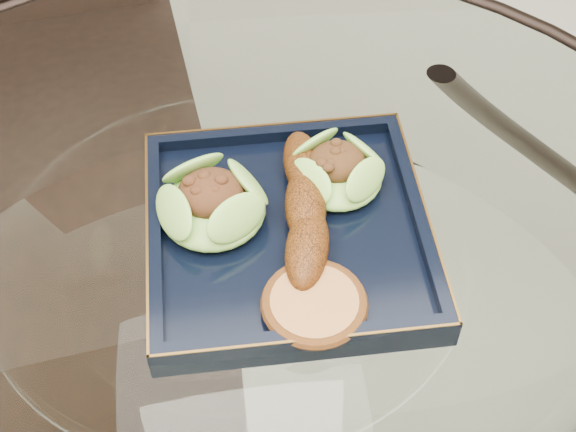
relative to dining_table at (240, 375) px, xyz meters
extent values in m
cylinder|color=white|center=(0.00, 0.00, 0.16)|extent=(1.10, 1.10, 0.01)
torus|color=black|center=(0.00, 0.00, 0.16)|extent=(1.13, 1.13, 0.02)
cylinder|color=black|center=(0.28, 0.28, -0.22)|extent=(0.04, 0.04, 0.75)
cylinder|color=black|center=(-0.28, 0.28, -0.22)|extent=(0.04, 0.04, 0.75)
cube|color=black|center=(-0.21, 0.37, -0.15)|extent=(0.43, 0.43, 0.04)
cube|color=black|center=(-0.23, 0.55, 0.10)|extent=(0.38, 0.06, 0.44)
cylinder|color=black|center=(-0.36, 0.19, -0.38)|extent=(0.03, 0.03, 0.43)
cylinder|color=black|center=(-0.02, 0.22, -0.38)|extent=(0.03, 0.03, 0.43)
cylinder|color=black|center=(-0.40, 0.53, -0.38)|extent=(0.03, 0.03, 0.43)
cylinder|color=black|center=(-0.06, 0.56, -0.38)|extent=(0.03, 0.03, 0.43)
cube|color=black|center=(0.06, 0.05, 0.17)|extent=(0.28, 0.28, 0.02)
ellipsoid|color=#57942B|center=(-0.01, 0.07, 0.20)|extent=(0.11, 0.11, 0.04)
ellipsoid|color=#67AE32|center=(0.12, 0.10, 0.20)|extent=(0.11, 0.11, 0.03)
ellipsoid|color=#682F0A|center=(0.08, 0.06, 0.20)|extent=(0.07, 0.19, 0.04)
cylinder|color=#BE753F|center=(0.07, -0.05, 0.19)|extent=(0.11, 0.11, 0.02)
camera|label=1|loc=(-0.01, -0.44, 0.78)|focal=50.00mm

